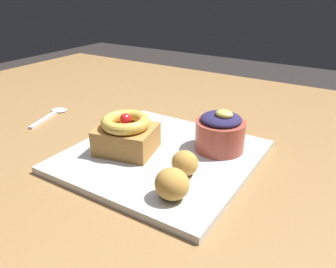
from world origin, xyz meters
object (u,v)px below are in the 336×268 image
Objects in this scene: front_plate at (162,156)px; cake_slice at (126,134)px; fritter_front at (185,163)px; fritter_middle at (172,184)px; berry_ramekin at (220,132)px; spoon at (53,114)px.

cake_slice is at bearing -156.21° from front_plate.
fritter_middle reaches higher than fritter_front.
berry_ramekin reaches higher than front_plate.
front_plate is 6.21× the size of fritter_middle.
fritter_front is (-0.01, -0.10, -0.01)m from berry_ramekin.
berry_ramekin is (0.08, 0.07, 0.04)m from front_plate.
spoon is (-0.33, 0.04, -0.00)m from front_plate.
spoon is (-0.39, 0.08, -0.03)m from fritter_front.
fritter_front is at bearing 103.97° from fritter_middle.
berry_ramekin reaches higher than cake_slice.
cake_slice reaches higher than fritter_front.
berry_ramekin is 0.11m from fritter_front.
fritter_front is (0.07, -0.04, 0.03)m from front_plate.
spoon is at bearing 166.54° from cake_slice.
berry_ramekin is at bearing 40.99° from front_plate.
berry_ramekin is at bearing 84.61° from fritter_front.
cake_slice reaches higher than fritter_middle.
fritter_front is at bearing -29.90° from front_plate.
front_plate is 0.07m from cake_slice.
front_plate reaches higher than spoon.
spoon is (-0.41, 0.14, -0.03)m from fritter_middle.
spoon is at bearing -176.27° from berry_ramekin.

